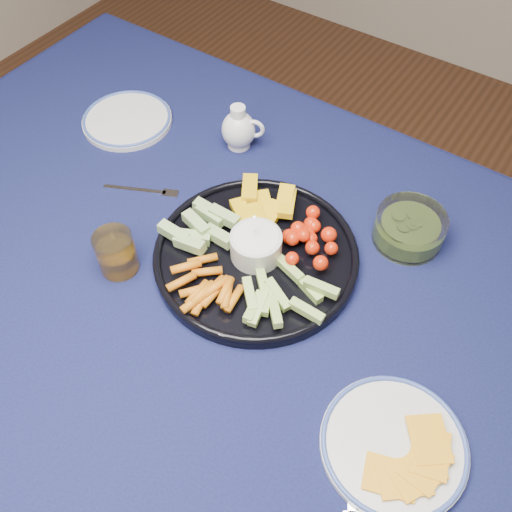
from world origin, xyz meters
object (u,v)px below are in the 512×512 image
Objects in this scene: crudite_platter at (255,252)px; side_plate_extra at (127,119)px; pickle_bowl at (409,229)px; juice_tumbler at (117,255)px; cheese_plate at (394,444)px; creamer_pitcher at (239,129)px; dining_table at (255,341)px.

crudite_platter reaches higher than side_plate_extra.
pickle_bowl is 1.57× the size of juice_tumbler.
juice_tumbler is at bearing -141.70° from crudite_platter.
cheese_plate is at bearing -67.52° from pickle_bowl.
creamer_pitcher reaches higher than juice_tumbler.
crudite_platter is at bearing -49.58° from creamer_pitcher.
crudite_platter reaches higher than creamer_pitcher.
creamer_pitcher is 0.50× the size of side_plate_extra.
side_plate_extra is (-0.25, 0.29, -0.03)m from juice_tumbler.
cheese_plate is at bearing -1.97° from juice_tumbler.
dining_table is 0.33m from pickle_bowl.
cheese_plate reaches higher than side_plate_extra.
side_plate_extra is (-0.43, 0.15, -0.01)m from crudite_platter.
pickle_bowl is at bearing -5.17° from creamer_pitcher.
crudite_platter is 0.27m from pickle_bowl.
dining_table is 4.79× the size of crudite_platter.
cheese_plate is at bearing -21.93° from side_plate_extra.
cheese_plate is at bearing -14.06° from dining_table.
pickle_bowl is 0.65× the size of side_plate_extra.
pickle_bowl reaches higher than cheese_plate.
crudite_platter is 4.49× the size of juice_tumbler.
dining_table is 17.79× the size of creamer_pitcher.
creamer_pitcher is at bearing 91.81° from juice_tumbler.
pickle_bowl is 0.38m from cheese_plate.
pickle_bowl reaches higher than dining_table.
juice_tumbler is (0.01, -0.37, -0.01)m from creamer_pitcher.
dining_table is 0.30m from cheese_plate.
dining_table is 0.15m from crudite_platter.
creamer_pitcher is 1.21× the size of juice_tumbler.
creamer_pitcher is (-0.19, 0.22, 0.02)m from crudite_platter.
juice_tumbler reaches higher than cheese_plate.
crudite_platter reaches higher than juice_tumbler.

